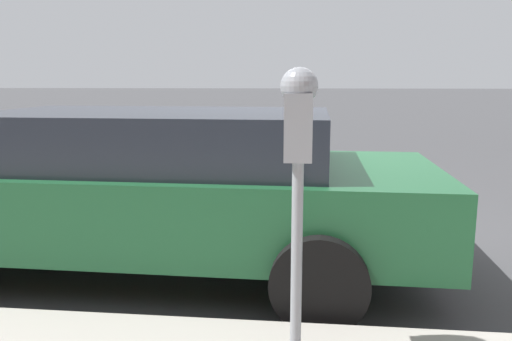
% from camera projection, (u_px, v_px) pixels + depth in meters
% --- Properties ---
extents(ground_plane, '(220.00, 220.00, 0.00)m').
position_uv_depth(ground_plane, '(296.00, 235.00, 5.23)').
color(ground_plane, '#424244').
extents(parking_meter, '(0.21, 0.19, 1.52)m').
position_uv_depth(parking_meter, '(298.00, 139.00, 2.53)').
color(parking_meter, gray).
rests_on(parking_meter, sidewalk).
extents(car_green, '(2.11, 4.93, 1.35)m').
position_uv_depth(car_green, '(143.00, 185.00, 4.19)').
color(car_green, '#1E5B33').
rests_on(car_green, ground_plane).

